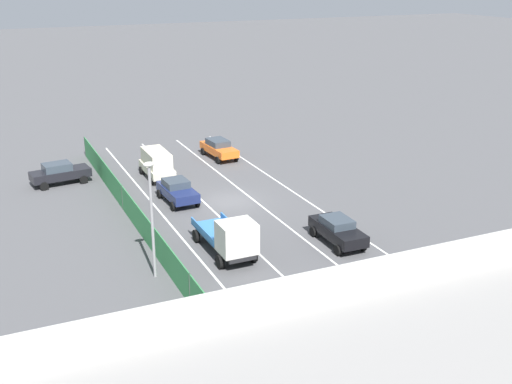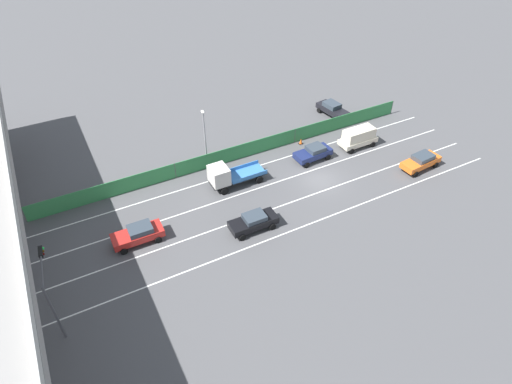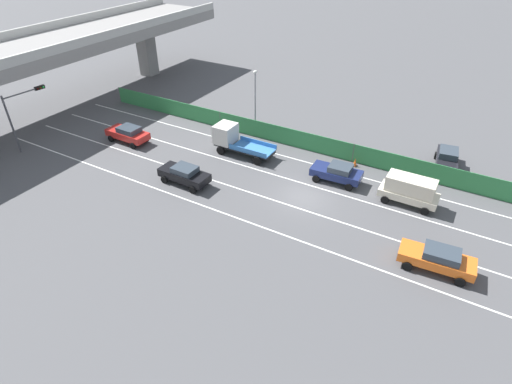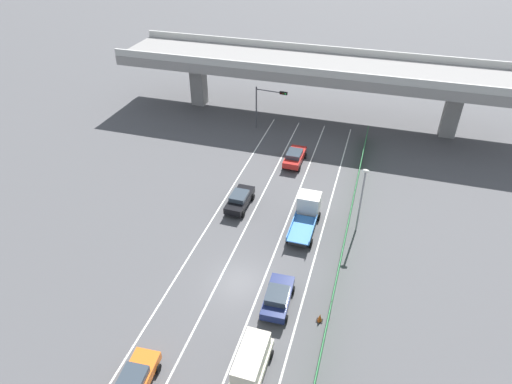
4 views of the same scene
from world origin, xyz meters
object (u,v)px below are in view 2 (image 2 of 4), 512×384
Objects in this scene: flatbed_truck_blue at (227,176)px; traffic_cone at (301,141)px; car_sedan_black at (254,221)px; street_lamp at (205,132)px; car_sedan_navy at (313,153)px; car_sedan_red at (138,234)px; car_taxi_orange at (421,161)px; car_van_cream at (358,137)px; traffic_light at (48,286)px; parked_sedan_dark at (332,109)px.

traffic_cone is at bearing -73.45° from flatbed_truck_blue.
street_lamp reaches higher than car_sedan_black.
car_sedan_red reaches higher than car_sedan_navy.
car_sedan_black is 6.81m from flatbed_truck_blue.
car_sedan_red reaches higher than car_sedan_black.
flatbed_truck_blue is (6.81, 19.65, 0.43)m from car_taxi_orange.
car_sedan_black is 10.20m from car_sedan_red.
traffic_cone is at bearing 41.15° from car_taxi_orange.
street_lamp reaches higher than car_van_cream.
car_sedan_red is 0.80× the size of traffic_light.
flatbed_truck_blue is 19.32m from parked_sedan_dark.
car_van_cream is 7.49m from parked_sedan_dark.
parked_sedan_dark is at bearing -65.92° from traffic_light.
car_van_cream is 35.05m from traffic_light.
car_van_cream is 17.58m from street_lamp.
traffic_light reaches higher than flatbed_truck_blue.
flatbed_truck_blue reaches higher than car_taxi_orange.
car_sedan_red is 30.11m from parked_sedan_dark.
car_sedan_black is 12.83m from car_sedan_navy.
parked_sedan_dark is at bearing 6.85° from car_taxi_orange.
car_taxi_orange is 6.41× the size of traffic_cone.
car_sedan_red is 13.14m from street_lamp.
car_taxi_orange is 1.06× the size of car_van_cream.
street_lamp is (13.44, -17.20, 0.02)m from traffic_light.
car_sedan_black is 0.77× the size of flatbed_truck_blue.
car_sedan_red is (3.30, 9.65, 0.01)m from car_sedan_black.
car_van_cream is at bearing -83.10° from car_sedan_red.
traffic_light is 0.86× the size of street_lamp.
flatbed_truck_blue is at bearing 89.10° from car_van_cream.
flatbed_truck_blue is at bearing -175.80° from street_lamp.
car_sedan_black is at bearing 89.87° from car_taxi_orange.
street_lamp reaches higher than traffic_light.
traffic_cone is (-3.81, 7.11, -0.59)m from parked_sedan_dark.
car_sedan_navy reaches higher than traffic_cone.
car_taxi_orange is 20.80m from flatbed_truck_blue.
flatbed_truck_blue is at bearing 106.55° from traffic_cone.
car_van_cream is at bearing 26.81° from car_taxi_orange.
parked_sedan_dark is (7.11, -7.62, 0.03)m from car_sedan_navy.
car_sedan_navy is 20.87m from car_sedan_red.
street_lamp is at bearing -1.19° from car_sedan_black.
car_sedan_black is 15.21m from traffic_cone.
car_sedan_navy is (6.71, -10.94, -0.01)m from car_sedan_black.
car_sedan_red is at bearing 83.61° from car_taxi_orange.
car_sedan_navy is at bearing -58.50° from car_sedan_black.
car_sedan_red is (-3.41, 20.59, 0.02)m from car_sedan_navy.
street_lamp is (4.67, 10.70, 3.12)m from car_sedan_navy.
car_sedan_navy is at bearing -72.56° from traffic_light.
car_taxi_orange reaches higher than traffic_cone.
car_sedan_navy is at bearing 88.15° from car_van_cream.
flatbed_truck_blue is (6.77, -0.58, 0.43)m from car_sedan_black.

